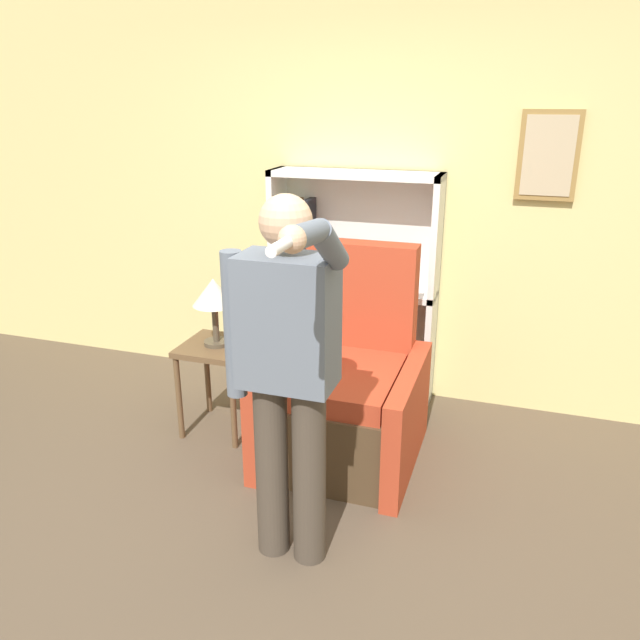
# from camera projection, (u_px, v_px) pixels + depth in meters

# --- Properties ---
(ground_plane) EXTENTS (14.00, 14.00, 0.00)m
(ground_plane) POSITION_uv_depth(u_px,v_px,m) (271.00, 573.00, 2.81)
(ground_plane) COLOR brown
(wall_back) EXTENTS (8.00, 0.11, 2.80)m
(wall_back) POSITION_uv_depth(u_px,v_px,m) (384.00, 195.00, 4.14)
(wall_back) COLOR #DBCC84
(wall_back) RESTS_ON ground_plane
(bookcase) EXTENTS (1.13, 0.28, 1.57)m
(bookcase) POSITION_uv_depth(u_px,v_px,m) (336.00, 291.00, 4.30)
(bookcase) COLOR white
(bookcase) RESTS_ON ground_plane
(armchair) EXTENTS (0.86, 0.93, 1.22)m
(armchair) POSITION_uv_depth(u_px,v_px,m) (346.00, 395.00, 3.65)
(armchair) COLOR #4C3823
(armchair) RESTS_ON ground_plane
(person_standing) EXTENTS (0.55, 0.78, 1.68)m
(person_standing) POSITION_uv_depth(u_px,v_px,m) (287.00, 367.00, 2.61)
(person_standing) COLOR #473D33
(person_standing) RESTS_ON ground_plane
(side_table) EXTENTS (0.42, 0.42, 0.58)m
(side_table) POSITION_uv_depth(u_px,v_px,m) (218.00, 360.00, 3.87)
(side_table) COLOR brown
(side_table) RESTS_ON ground_plane
(table_lamp) EXTENTS (0.26, 0.26, 0.42)m
(table_lamp) POSITION_uv_depth(u_px,v_px,m) (214.00, 295.00, 3.72)
(table_lamp) COLOR #4C4233
(table_lamp) RESTS_ON side_table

